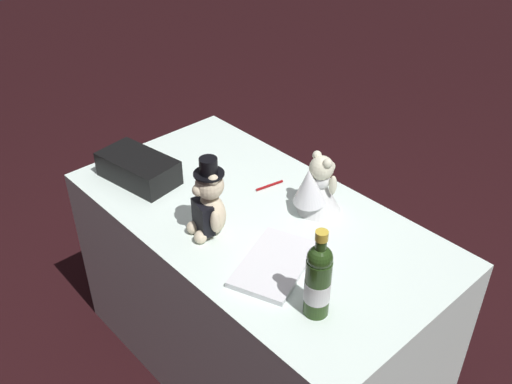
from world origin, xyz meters
TOP-DOWN VIEW (x-y plane):
  - ground_plane at (0.00, 0.00)m, footprint 12.00×12.00m
  - reception_table at (0.00, 0.00)m, footprint 1.41×0.76m
  - teddy_bear_groom at (0.03, 0.18)m, footprint 0.14×0.13m
  - teddy_bear_bride at (-0.12, -0.18)m, footprint 0.16×0.20m
  - champagne_bottle at (-0.46, 0.19)m, footprint 0.08×0.08m
  - signing_pen at (0.10, -0.16)m, footprint 0.03×0.13m
  - gift_case_black at (0.48, 0.18)m, footprint 0.33×0.22m
  - guestbook at (-0.24, 0.14)m, footprint 0.29×0.35m

SIDE VIEW (x-z plane):
  - ground_plane at x=0.00m, z-range 0.00..0.00m
  - reception_table at x=0.00m, z-range 0.00..0.77m
  - signing_pen at x=0.10m, z-range 0.77..0.78m
  - guestbook at x=-0.24m, z-range 0.77..0.79m
  - gift_case_black at x=0.48m, z-range 0.77..0.87m
  - teddy_bear_bride at x=-0.12m, z-range 0.76..0.98m
  - teddy_bear_groom at x=0.03m, z-range 0.75..1.04m
  - champagne_bottle at x=-0.46m, z-range 0.75..1.04m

